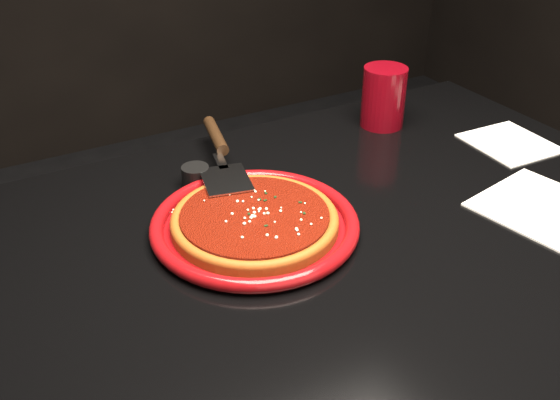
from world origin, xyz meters
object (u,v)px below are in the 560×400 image
at_px(pizza_server, 221,154).
at_px(plate, 255,224).
at_px(cup, 384,97).
at_px(ramekin, 196,176).

bearing_deg(pizza_server, plate, -86.99).
relative_size(plate, cup, 2.62).
relative_size(cup, ramekin, 2.60).
bearing_deg(plate, cup, 28.24).
bearing_deg(ramekin, plate, -81.77).
relative_size(plate, ramekin, 6.79).
distance_m(plate, cup, 0.45).
xyz_separation_m(plate, pizza_server, (0.03, 0.18, 0.03)).
height_order(pizza_server, ramekin, pizza_server).
bearing_deg(plate, ramekin, 98.23).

